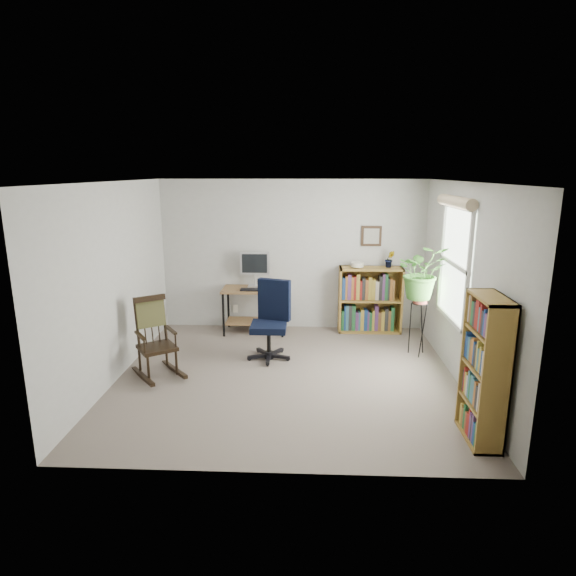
{
  "coord_description": "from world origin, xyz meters",
  "views": [
    {
      "loc": [
        0.27,
        -5.62,
        2.52
      ],
      "look_at": [
        0.0,
        0.4,
        1.05
      ],
      "focal_mm": 30.0,
      "sensor_mm": 36.0,
      "label": 1
    }
  ],
  "objects_px": {
    "desk": "(254,310)",
    "rocking_chair": "(156,337)",
    "tall_bookshelf": "(485,370)",
    "office_chair": "(269,321)",
    "low_bookshelf": "(370,300)"
  },
  "relations": [
    {
      "from": "office_chair",
      "to": "tall_bookshelf",
      "type": "relative_size",
      "value": 0.77
    },
    {
      "from": "desk",
      "to": "low_bookshelf",
      "type": "relative_size",
      "value": 0.95
    },
    {
      "from": "office_chair",
      "to": "rocking_chair",
      "type": "relative_size",
      "value": 1.07
    },
    {
      "from": "tall_bookshelf",
      "to": "rocking_chair",
      "type": "bearing_deg",
      "value": 159.54
    },
    {
      "from": "rocking_chair",
      "to": "office_chair",
      "type": "bearing_deg",
      "value": -10.38
    },
    {
      "from": "rocking_chair",
      "to": "tall_bookshelf",
      "type": "relative_size",
      "value": 0.72
    },
    {
      "from": "office_chair",
      "to": "low_bookshelf",
      "type": "relative_size",
      "value": 1.04
    },
    {
      "from": "office_chair",
      "to": "low_bookshelf",
      "type": "xyz_separation_m",
      "value": [
        1.52,
        1.23,
        -0.02
      ]
    },
    {
      "from": "tall_bookshelf",
      "to": "desk",
      "type": "bearing_deg",
      "value": 129.38
    },
    {
      "from": "desk",
      "to": "rocking_chair",
      "type": "relative_size",
      "value": 0.97
    },
    {
      "from": "rocking_chair",
      "to": "tall_bookshelf",
      "type": "xyz_separation_m",
      "value": [
        3.54,
        -1.32,
        0.2
      ]
    },
    {
      "from": "office_chair",
      "to": "low_bookshelf",
      "type": "height_order",
      "value": "office_chair"
    },
    {
      "from": "low_bookshelf",
      "to": "tall_bookshelf",
      "type": "relative_size",
      "value": 0.74
    },
    {
      "from": "rocking_chair",
      "to": "low_bookshelf",
      "type": "distance_m",
      "value": 3.42
    },
    {
      "from": "rocking_chair",
      "to": "tall_bookshelf",
      "type": "height_order",
      "value": "tall_bookshelf"
    }
  ]
}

